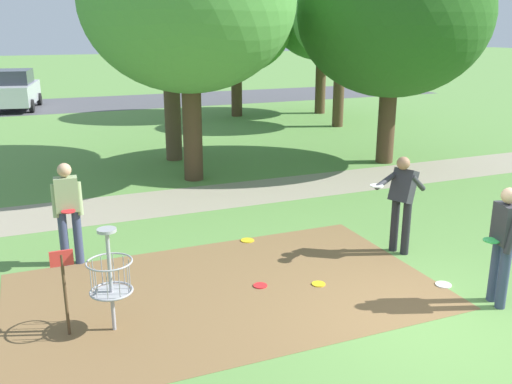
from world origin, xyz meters
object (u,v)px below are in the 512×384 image
object	(u,v)px
frisbee_far_left	(260,286)
tree_mid_right	(188,0)
player_foreground_watching	(402,198)
player_throwing	(68,208)
tree_near_right	(394,15)
disc_golf_basket	(105,277)
frisbee_by_tee	(247,240)
parked_car_leftmost	(14,90)
frisbee_mid_grass	(443,285)
player_waiting_left	(503,240)
tree_far_left	(323,15)
tree_mid_center	(236,26)
frisbee_near_basket	(319,284)
tree_mid_left	(342,22)

from	to	relation	value
frisbee_far_left	tree_mid_right	size ratio (longest dim) A/B	0.03
player_foreground_watching	player_throwing	xyz separation A→B (m)	(-5.26, 1.65, -0.02)
frisbee_far_left	tree_near_right	world-z (taller)	tree_near_right
disc_golf_basket	frisbee_far_left	world-z (taller)	disc_golf_basket
frisbee_by_tee	parked_car_leftmost	size ratio (longest dim) A/B	0.06
player_throwing	tree_near_right	world-z (taller)	tree_near_right
frisbee_mid_grass	frisbee_far_left	xyz separation A→B (m)	(-2.58, 1.03, 0.00)
player_foreground_watching	tree_near_right	distance (m)	7.56
frisbee_by_tee	player_waiting_left	bearing A→B (deg)	-56.87
player_waiting_left	tree_near_right	distance (m)	9.22
tree_mid_right	tree_far_left	world-z (taller)	tree_mid_right
player_throwing	parked_car_leftmost	xyz separation A→B (m)	(-0.82, 19.93, -0.05)
parked_car_leftmost	tree_far_left	bearing A→B (deg)	-27.42
tree_mid_right	parked_car_leftmost	xyz separation A→B (m)	(-4.19, 15.52, -3.44)
tree_mid_right	tree_far_left	xyz separation A→B (m)	(8.55, 8.91, -0.12)
player_waiting_left	tree_mid_center	bearing A→B (deg)	81.15
player_foreground_watching	player_waiting_left	bearing A→B (deg)	-86.54
player_throwing	parked_car_leftmost	bearing A→B (deg)	92.34
tree_mid_center	disc_golf_basket	bearing A→B (deg)	-115.81
frisbee_by_tee	frisbee_near_basket	bearing A→B (deg)	-81.05
frisbee_by_tee	tree_far_left	world-z (taller)	tree_far_left
tree_near_right	tree_mid_left	world-z (taller)	tree_near_right
frisbee_near_basket	frisbee_by_tee	bearing A→B (deg)	98.95
frisbee_by_tee	tree_mid_center	xyz separation A→B (m)	(5.11, 14.12, 3.78)
player_throwing	tree_mid_center	distance (m)	16.42
frisbee_by_tee	frisbee_mid_grass	bearing A→B (deg)	-53.95
player_waiting_left	tree_mid_center	distance (m)	18.15
player_waiting_left	tree_mid_left	world-z (taller)	tree_mid_left
frisbee_by_tee	parked_car_leftmost	bearing A→B (deg)	100.88
player_waiting_left	frisbee_by_tee	distance (m)	4.40
frisbee_mid_grass	tree_mid_right	xyz separation A→B (m)	(-1.74, 7.41, 4.35)
tree_far_left	player_waiting_left	bearing A→B (deg)	-110.94
disc_golf_basket	tree_mid_left	size ratio (longest dim) A/B	0.25
tree_near_right	tree_far_left	world-z (taller)	tree_near_right
frisbee_by_tee	tree_near_right	xyz separation A→B (m)	(5.97, 4.29, 4.07)
player_waiting_left	player_foreground_watching	bearing A→B (deg)	93.46
tree_mid_right	disc_golf_basket	bearing A→B (deg)	-114.76
tree_near_right	player_waiting_left	bearing A→B (deg)	-114.65
player_waiting_left	frisbee_near_basket	world-z (taller)	player_waiting_left
tree_mid_center	player_throwing	bearing A→B (deg)	-120.25
frisbee_far_left	tree_mid_right	xyz separation A→B (m)	(0.84, 6.37, 4.35)
player_throwing	frisbee_near_basket	bearing A→B (deg)	-33.67
tree_mid_center	player_waiting_left	bearing A→B (deg)	-98.85
player_waiting_left	frisbee_far_left	size ratio (longest dim) A/B	8.10
player_foreground_watching	tree_near_right	xyz separation A→B (m)	(3.75, 5.79, 3.09)
player_foreground_watching	frisbee_mid_grass	world-z (taller)	player_foreground_watching
player_throwing	tree_mid_left	xyz separation A→B (m)	(10.87, 9.95, 2.98)
tree_mid_center	tree_far_left	distance (m)	3.85
player_foreground_watching	frisbee_far_left	distance (m)	2.92
frisbee_far_left	player_foreground_watching	bearing A→B (deg)	6.54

